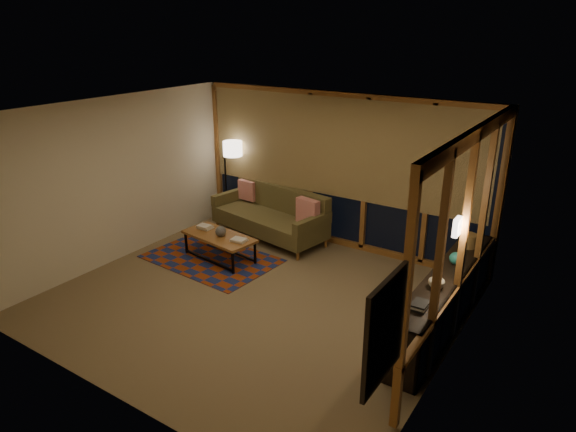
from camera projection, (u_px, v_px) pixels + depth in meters
The scene contains 21 objects.
floor at pixel (255, 299), 7.46m from camera, with size 5.50×5.00×0.01m, color olive.
ceiling at pixel (250, 112), 6.50m from camera, with size 5.50×5.00×0.01m, color white.
walls at pixel (253, 211), 6.98m from camera, with size 5.51×5.01×2.70m.
window_wall_back at pixel (337, 171), 8.88m from camera, with size 5.30×0.16×2.60m, color brown, non-canonical shape.
window_wall_right at pixel (464, 240), 6.07m from camera, with size 0.16×3.70×2.60m, color brown, non-canonical shape.
wall_art at pixel (384, 330), 4.11m from camera, with size 0.06×0.74×0.94m, color red, non-canonical shape.
wall_sconce at pixel (457, 227), 5.92m from camera, with size 0.12×0.18×0.22m, color white, non-canonical shape.
sofa at pixel (269, 214), 9.44m from camera, with size 2.22×0.90×0.91m, color brown, non-canonical shape.
pillow_left at pixel (247, 192), 10.05m from camera, with size 0.38×0.13×0.38m, color red, non-canonical shape.
pillow_right at pixel (308, 212), 8.91m from camera, with size 0.44×0.15×0.44m, color red, non-canonical shape.
area_rug at pixel (211, 258), 8.71m from camera, with size 2.15×1.44×0.01m, color maroon.
coffee_table at pixel (220, 247), 8.65m from camera, with size 1.29×0.59×0.43m, color brown, non-canonical shape.
book_stack_a at pixel (205, 227), 8.83m from camera, with size 0.21×0.17×0.06m, color beige, non-canonical shape.
book_stack_b at pixel (239, 240), 8.32m from camera, with size 0.22×0.18×0.04m, color beige, non-canonical shape.
ceramic_pot at pixel (221, 231), 8.50m from camera, with size 0.18×0.18×0.18m, color black.
floor_lamp at pixel (226, 178), 10.27m from camera, with size 0.56×0.37×1.68m, color black, non-canonical shape.
bookshelf at pixel (445, 299), 6.68m from camera, with size 0.40×3.08×0.77m, color black, non-canonical shape.
basket at pixel (468, 241), 7.27m from camera, with size 0.25×0.25×0.19m, color #9F8246.
teal_bowl at pixel (456, 258), 6.75m from camera, with size 0.17×0.17×0.17m, color #258177.
vase at pixel (437, 280), 6.13m from camera, with size 0.19×0.19×0.20m, color tan.
shelf_book_stack at pixel (420, 305), 5.71m from camera, with size 0.19×0.26×0.08m, color beige, non-canonical shape.
Camera 1 is at (4.00, -5.21, 3.75)m, focal length 32.00 mm.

